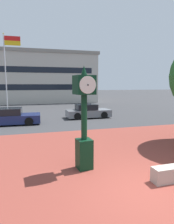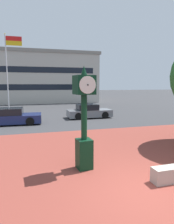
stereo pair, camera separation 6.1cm
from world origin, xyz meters
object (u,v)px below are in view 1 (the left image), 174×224
(car_street_distant, at_px, (10,117))
(flagpole_primary, at_px, (7,65))
(street_clock, at_px, (84,119))
(civic_building, at_px, (27,78))
(car_street_far, at_px, (88,112))

(car_street_distant, relative_size, flagpole_primary, 0.51)
(street_clock, distance_m, flagpole_primary, 18.44)
(street_clock, bearing_deg, civic_building, 87.86)
(car_street_distant, height_order, civic_building, civic_building)
(car_street_far, xyz_separation_m, car_street_distant, (-6.67, -1.29, 0.00))
(car_street_far, distance_m, car_street_distant, 6.79)
(civic_building, bearing_deg, car_street_distant, -92.23)
(street_clock, xyz_separation_m, car_street_distant, (-3.48, 9.40, -1.31))
(flagpole_primary, bearing_deg, car_street_far, -42.28)
(street_clock, xyz_separation_m, civic_building, (-2.56, 32.98, 2.41))
(street_clock, relative_size, flagpole_primary, 0.43)
(car_street_far, bearing_deg, flagpole_primary, -133.38)
(civic_building, bearing_deg, flagpole_primary, -96.78)
(car_street_distant, xyz_separation_m, flagpole_primary, (-0.91, 8.19, 4.73))
(flagpole_primary, bearing_deg, civic_building, 83.22)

